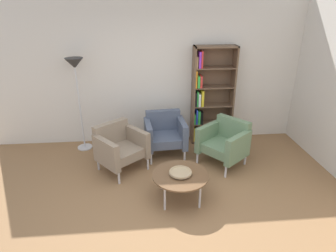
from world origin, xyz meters
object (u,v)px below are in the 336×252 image
object	(u,v)px
coffee_table_low	(180,176)
armchair_by_bookshelf	(120,146)
bookshelf_tall	(208,97)
armchair_spare_guest	(225,142)
decorative_bowl	(181,172)
armchair_near_window	(165,133)
floor_lamp_torchiere	(76,75)

from	to	relation	value
coffee_table_low	armchair_by_bookshelf	bearing A→B (deg)	134.99
bookshelf_tall	armchair_spare_guest	size ratio (longest dim) A/B	2.00
coffee_table_low	decorative_bowl	distance (m)	0.06
decorative_bowl	armchair_by_bookshelf	xyz separation A→B (m)	(-0.90, 0.90, -0.02)
armchair_by_bookshelf	coffee_table_low	bearing A→B (deg)	-84.98
armchair_spare_guest	armchair_near_window	world-z (taller)	same
armchair_by_bookshelf	decorative_bowl	bearing A→B (deg)	-84.98
coffee_table_low	floor_lamp_torchiere	distance (m)	2.62
armchair_spare_guest	armchair_near_window	bearing A→B (deg)	-152.68
bookshelf_tall	armchair_near_window	bearing A→B (deg)	-150.84
bookshelf_tall	coffee_table_low	size ratio (longest dim) A/B	2.37
armchair_by_bookshelf	floor_lamp_torchiere	world-z (taller)	floor_lamp_torchiere
decorative_bowl	floor_lamp_torchiere	size ratio (longest dim) A/B	0.18
coffee_table_low	armchair_near_window	size ratio (longest dim) A/B	1.03
armchair_near_window	bookshelf_tall	bearing A→B (deg)	24.80
decorative_bowl	bookshelf_tall	bearing A→B (deg)	67.16
decorative_bowl	coffee_table_low	bearing A→B (deg)	0.00
bookshelf_tall	armchair_near_window	world-z (taller)	bookshelf_tall
coffee_table_low	decorative_bowl	world-z (taller)	decorative_bowl
bookshelf_tall	floor_lamp_torchiere	size ratio (longest dim) A/B	1.09
coffee_table_low	armchair_spare_guest	xyz separation A→B (m)	(0.89, 0.92, 0.04)
bookshelf_tall	decorative_bowl	world-z (taller)	bookshelf_tall
bookshelf_tall	floor_lamp_torchiere	world-z (taller)	bookshelf_tall
floor_lamp_torchiere	armchair_near_window	bearing A→B (deg)	-13.13
decorative_bowl	armchair_spare_guest	world-z (taller)	armchair_spare_guest
decorative_bowl	floor_lamp_torchiere	xyz separation A→B (m)	(-1.65, 1.72, 1.01)
bookshelf_tall	decorative_bowl	bearing A→B (deg)	-112.84
bookshelf_tall	coffee_table_low	distance (m)	2.09
bookshelf_tall	floor_lamp_torchiere	distance (m)	2.49
coffee_table_low	decorative_bowl	bearing A→B (deg)	180.00
coffee_table_low	decorative_bowl	xyz separation A→B (m)	(-0.00, 0.00, 0.06)
armchair_by_bookshelf	armchair_near_window	world-z (taller)	same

